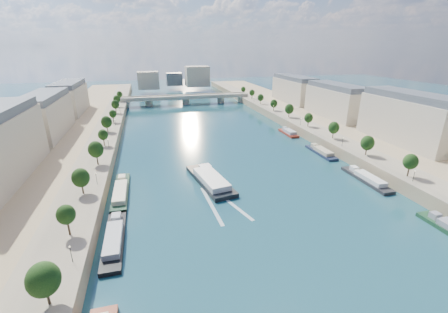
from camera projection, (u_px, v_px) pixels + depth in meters
ground at (225, 155)px, 142.40m from camera, size 700.00×700.00×0.00m
quay_left at (58, 165)px, 124.56m from camera, size 44.00×520.00×5.00m
quay_right at (356, 139)px, 158.50m from camera, size 44.00×520.00×5.00m
pave_left at (96, 156)px, 127.21m from camera, size 14.00×520.00×0.10m
pave_right at (332, 137)px, 154.08m from camera, size 14.00×520.00×0.10m
trees_left at (99, 142)px, 127.60m from camera, size 4.80×268.80×8.26m
trees_right at (319, 122)px, 160.78m from camera, size 4.80×268.80×8.26m
lamps_left at (103, 157)px, 118.25m from camera, size 0.36×200.36×4.28m
lamps_right at (319, 130)px, 156.60m from camera, size 0.36×200.36×4.28m
buildings_left at (25, 127)px, 127.52m from camera, size 16.00×226.00×23.20m
buildings_right at (366, 108)px, 167.58m from camera, size 16.00×226.00×23.20m
skyline at (178, 78)px, 337.17m from camera, size 79.00×42.00×22.00m
bridge at (186, 98)px, 264.45m from camera, size 112.00×12.00×8.15m
tour_barge at (210, 180)px, 113.47m from camera, size 14.16×32.28×4.24m
wake at (221, 204)px, 98.92m from camera, size 12.02×26.03×0.04m
moored_barges_left at (109, 277)px, 66.34m from camera, size 5.00×120.05×3.60m
moored_barges_right at (344, 166)px, 127.71m from camera, size 5.00×121.62×3.60m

